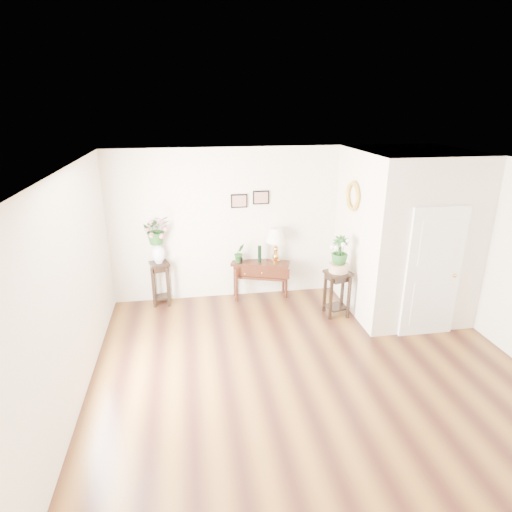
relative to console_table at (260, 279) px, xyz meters
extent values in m
cube|color=brown|center=(0.29, -2.57, -0.36)|extent=(6.00, 5.50, 0.02)
cube|color=white|center=(0.29, -2.57, 2.44)|extent=(6.00, 5.50, 0.02)
cube|color=white|center=(0.29, 0.18, 1.04)|extent=(6.00, 0.02, 2.80)
cube|color=white|center=(0.29, -5.32, 1.04)|extent=(6.00, 0.02, 2.80)
cube|color=white|center=(-2.71, -2.57, 1.04)|extent=(0.02, 5.50, 2.80)
cube|color=white|center=(2.39, -0.79, 1.04)|extent=(1.80, 1.95, 2.80)
cube|color=white|center=(2.39, -1.79, 0.69)|extent=(0.90, 0.05, 2.10)
cube|color=black|center=(-0.36, 0.16, 1.49)|extent=(0.30, 0.02, 0.25)
cube|color=black|center=(0.04, 0.16, 1.54)|extent=(0.30, 0.02, 0.25)
torus|color=gold|center=(1.45, -0.67, 1.69)|extent=(0.07, 0.51, 0.51)
cube|color=black|center=(0.00, 0.00, 0.00)|extent=(1.13, 0.69, 0.71)
cube|color=gold|center=(0.29, 0.00, 0.71)|extent=(0.46, 0.46, 0.65)
cylinder|color=black|center=(-0.02, 0.00, 0.53)|extent=(0.08, 0.08, 0.32)
imported|color=#1D4B1B|center=(-0.39, 0.00, 0.54)|extent=(0.24, 0.22, 0.36)
cube|color=black|center=(-1.85, 0.00, 0.05)|extent=(0.40, 0.40, 0.82)
imported|color=#1D4B1B|center=(-1.85, 0.00, 1.12)|extent=(0.55, 0.50, 0.52)
cube|color=black|center=(1.19, -0.93, 0.05)|extent=(0.47, 0.47, 0.81)
cylinder|color=#C0A68C|center=(1.19, -0.93, 0.53)|extent=(0.34, 0.34, 0.15)
imported|color=#1D4B1B|center=(1.19, -0.93, 0.83)|extent=(0.37, 0.37, 0.50)
camera|label=1|loc=(-1.29, -7.36, 3.18)|focal=30.00mm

